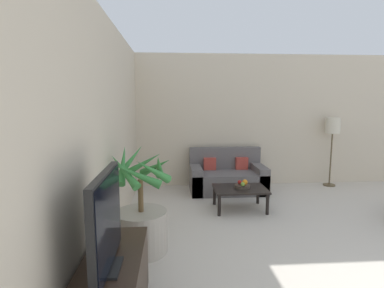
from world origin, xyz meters
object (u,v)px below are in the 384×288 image
(potted_palm, at_px, (141,219))
(sofa_loveseat, at_px, (227,177))
(apple_red, at_px, (240,182))
(television, at_px, (106,222))
(fruit_bowl, at_px, (242,186))
(orange_fruit, at_px, (245,182))
(floor_lamp, at_px, (333,130))
(apple_green, at_px, (243,184))
(coffee_table, at_px, (240,191))

(potted_palm, distance_m, sofa_loveseat, 2.74)
(sofa_loveseat, xyz_separation_m, apple_red, (0.02, -1.00, 0.17))
(potted_palm, height_order, apple_red, potted_palm)
(television, bearing_deg, fruit_bowl, 58.64)
(fruit_bowl, xyz_separation_m, orange_fruit, (0.04, -0.00, 0.07))
(floor_lamp, distance_m, apple_green, 2.65)
(floor_lamp, distance_m, coffee_table, 2.67)
(orange_fruit, bearing_deg, apple_red, 150.90)
(fruit_bowl, height_order, orange_fruit, orange_fruit)
(coffee_table, relative_size, fruit_bowl, 3.40)
(television, bearing_deg, floor_lamp, 45.85)
(fruit_bowl, bearing_deg, apple_red, 128.60)
(television, relative_size, potted_palm, 0.63)
(sofa_loveseat, height_order, floor_lamp, floor_lamp)
(floor_lamp, bearing_deg, potted_palm, -145.15)
(coffee_table, bearing_deg, orange_fruit, 2.10)
(television, height_order, sofa_loveseat, television)
(sofa_loveseat, xyz_separation_m, apple_green, (0.04, -1.12, 0.17))
(television, relative_size, fruit_bowl, 3.22)
(fruit_bowl, bearing_deg, coffee_table, -175.44)
(potted_palm, height_order, fruit_bowl, potted_palm)
(fruit_bowl, bearing_deg, orange_fruit, -0.11)
(apple_green, bearing_deg, potted_palm, -140.71)
(apple_red, height_order, orange_fruit, orange_fruit)
(fruit_bowl, height_order, apple_red, apple_red)
(coffee_table, xyz_separation_m, apple_red, (0.00, 0.05, 0.13))
(fruit_bowl, distance_m, apple_green, 0.10)
(television, xyz_separation_m, apple_red, (1.56, 2.66, -0.47))
(floor_lamp, height_order, coffee_table, floor_lamp)
(floor_lamp, bearing_deg, television, -134.15)
(television, xyz_separation_m, apple_green, (1.58, 2.53, -0.47))
(potted_palm, relative_size, apple_green, 18.90)
(coffee_table, height_order, apple_red, apple_red)
(coffee_table, bearing_deg, sofa_loveseat, 90.77)
(sofa_loveseat, distance_m, fruit_bowl, 1.04)
(floor_lamp, relative_size, apple_green, 21.33)
(coffee_table, distance_m, orange_fruit, 0.16)
(fruit_bowl, bearing_deg, apple_green, -99.34)
(potted_palm, xyz_separation_m, apple_green, (1.48, 1.21, 0.05))
(potted_palm, distance_m, floor_lamp, 4.51)
(fruit_bowl, height_order, apple_green, apple_green)
(television, xyz_separation_m, orange_fruit, (1.64, 2.61, -0.46))
(television, distance_m, apple_red, 3.11)
(sofa_loveseat, distance_m, apple_red, 1.01)
(sofa_loveseat, distance_m, apple_green, 1.13)
(apple_red, xyz_separation_m, orange_fruit, (0.08, -0.04, 0.01))
(fruit_bowl, bearing_deg, sofa_loveseat, 92.87)
(potted_palm, relative_size, fruit_bowl, 5.07)
(apple_green, bearing_deg, television, -121.96)
(television, height_order, orange_fruit, television)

